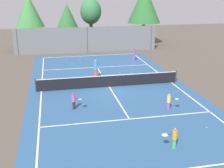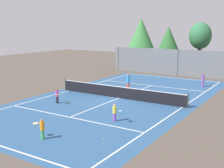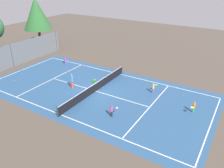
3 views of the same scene
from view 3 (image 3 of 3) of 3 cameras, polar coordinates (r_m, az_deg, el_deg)
ground_plane at (r=25.02m, az=-4.10°, el=-1.82°), size 80.00×80.00×0.00m
court_surface at (r=25.02m, az=-4.10°, el=-1.82°), size 13.00×25.00×0.01m
tennis_net at (r=24.79m, az=-4.14°, el=-0.78°), size 11.90×0.10×1.10m
perimeter_fence at (r=33.96m, az=-23.98°, el=6.53°), size 18.00×0.12×3.20m
tree_0 at (r=41.34m, az=-18.52°, el=16.49°), size 4.68×4.68×8.33m
player_0 at (r=33.10m, az=-11.76°, el=6.11°), size 0.29×0.29×1.34m
player_1 at (r=24.78m, az=10.39°, el=-0.95°), size 0.83×0.47×1.14m
player_2 at (r=25.73m, az=-10.08°, el=0.81°), size 0.36×0.36×1.70m
player_3 at (r=22.31m, az=19.93°, el=-5.45°), size 0.82×0.35×1.14m
player_4 at (r=20.44m, az=-0.03°, el=-6.74°), size 0.76×0.69×1.14m
ball_crate at (r=26.92m, az=-4.40°, el=0.71°), size 0.45×0.29×0.43m
tennis_ball_0 at (r=27.67m, az=8.46°, el=0.87°), size 0.07×0.07×0.07m
tennis_ball_1 at (r=29.74m, az=-19.87°, el=1.38°), size 0.07×0.07×0.07m
tennis_ball_2 at (r=31.43m, az=-21.83°, el=2.37°), size 0.07×0.07×0.07m
tennis_ball_3 at (r=28.99m, az=-6.48°, el=2.21°), size 0.07×0.07×0.07m
tennis_ball_4 at (r=24.97m, az=-11.24°, el=-2.27°), size 0.07×0.07×0.07m
tennis_ball_5 at (r=28.43m, az=-8.34°, el=1.59°), size 0.07×0.07×0.07m
tennis_ball_6 at (r=21.45m, az=-0.29°, el=-6.80°), size 0.07×0.07×0.07m
tennis_ball_7 at (r=25.28m, az=17.50°, el=-2.67°), size 0.07×0.07×0.07m
tennis_ball_8 at (r=24.46m, az=-3.32°, el=-2.41°), size 0.07×0.07×0.07m
tennis_ball_9 at (r=29.90m, az=-23.43°, el=0.87°), size 0.07×0.07×0.07m
tennis_ball_10 at (r=28.18m, az=-15.80°, el=0.61°), size 0.07×0.07×0.07m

